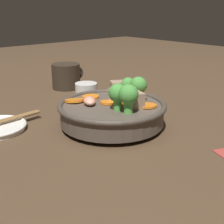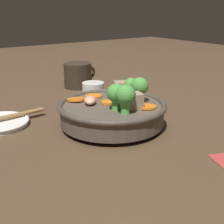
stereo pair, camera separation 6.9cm
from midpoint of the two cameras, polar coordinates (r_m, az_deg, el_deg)
name	(u,v)px [view 2 (the right image)]	position (r m, az deg, el deg)	size (l,w,h in m)	color
ground_plane	(112,126)	(0.71, 2.82, -2.71)	(3.00, 3.00, 0.00)	#4C3826
stirfry_bowl	(113,110)	(0.69, 3.05, 0.32)	(0.24, 0.24, 0.11)	#51473D
tea_cup	(93,92)	(0.87, -1.16, 3.57)	(0.06, 0.06, 0.06)	white
dark_mug	(78,75)	(1.04, -4.30, 6.70)	(0.11, 0.09, 0.08)	#33281E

